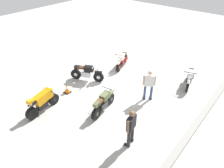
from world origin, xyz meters
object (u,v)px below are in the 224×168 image
(motorcycle_black_cruiser, at_px, (87,73))
(traffic_cone, at_px, (67,89))
(motorcycle_cream_vintage, at_px, (122,60))
(motorcycle_orange_sportbike, at_px, (42,101))
(person_in_white_shirt, at_px, (149,83))
(motorcycle_silver_cruiser, at_px, (190,77))
(motorcycle_olive_vintage, at_px, (103,103))
(person_in_black_shirt, at_px, (131,126))

(motorcycle_black_cruiser, relative_size, traffic_cone, 3.65)
(motorcycle_cream_vintage, relative_size, motorcycle_orange_sportbike, 0.97)
(motorcycle_black_cruiser, height_order, traffic_cone, motorcycle_black_cruiser)
(motorcycle_black_cruiser, bearing_deg, person_in_white_shirt, -15.73)
(traffic_cone, bearing_deg, motorcycle_silver_cruiser, 136.11)
(motorcycle_olive_vintage, height_order, motorcycle_cream_vintage, same)
(motorcycle_black_cruiser, xyz_separation_m, motorcycle_silver_cruiser, (-3.45, 4.99, 0.00))
(motorcycle_olive_vintage, relative_size, traffic_cone, 3.68)
(motorcycle_black_cruiser, height_order, motorcycle_orange_sportbike, motorcycle_orange_sportbike)
(person_in_white_shirt, bearing_deg, traffic_cone, 85.11)
(motorcycle_silver_cruiser, xyz_separation_m, person_in_white_shirt, (2.76, -1.12, 0.49))
(person_in_black_shirt, bearing_deg, motorcycle_olive_vintage, -30.88)
(motorcycle_cream_vintage, bearing_deg, motorcycle_orange_sportbike, -20.14)
(person_in_white_shirt, bearing_deg, motorcycle_olive_vintage, 115.60)
(motorcycle_black_cruiser, bearing_deg, motorcycle_olive_vintage, -55.69)
(traffic_cone, bearing_deg, person_in_black_shirt, 81.03)
(motorcycle_silver_cruiser, distance_m, person_in_white_shirt, 3.02)
(motorcycle_cream_vintage, xyz_separation_m, traffic_cone, (4.41, -0.50, -0.23))
(motorcycle_olive_vintage, height_order, motorcycle_black_cruiser, motorcycle_black_cruiser)
(motorcycle_black_cruiser, relative_size, motorcycle_orange_sportbike, 0.99)
(motorcycle_silver_cruiser, bearing_deg, motorcycle_olive_vintage, -41.46)
(motorcycle_olive_vintage, bearing_deg, person_in_black_shirt, -121.14)
(motorcycle_orange_sportbike, height_order, person_in_black_shirt, person_in_black_shirt)
(motorcycle_orange_sportbike, bearing_deg, motorcycle_olive_vintage, -55.83)
(motorcycle_cream_vintage, xyz_separation_m, person_in_white_shirt, (2.07, 3.29, 0.52))
(person_in_white_shirt, height_order, person_in_black_shirt, person_in_white_shirt)
(motorcycle_cream_vintage, height_order, person_in_white_shirt, person_in_white_shirt)
(motorcycle_black_cruiser, distance_m, person_in_black_shirt, 5.53)
(motorcycle_orange_sportbike, distance_m, person_in_black_shirt, 4.66)
(motorcycle_black_cruiser, relative_size, person_in_black_shirt, 1.11)
(motorcycle_orange_sportbike, xyz_separation_m, traffic_cone, (-1.77, -0.33, -0.33))
(motorcycle_orange_sportbike, relative_size, motorcycle_silver_cruiser, 0.96)
(motorcycle_silver_cruiser, distance_m, person_in_black_shirt, 5.89)
(motorcycle_silver_cruiser, bearing_deg, motorcycle_orange_sportbike, -50.45)
(person_in_black_shirt, bearing_deg, motorcycle_black_cruiser, -35.79)
(motorcycle_cream_vintage, distance_m, traffic_cone, 4.44)
(motorcycle_cream_vintage, bearing_deg, motorcycle_black_cruiser, -30.44)
(motorcycle_black_cruiser, relative_size, motorcycle_cream_vintage, 1.02)
(motorcycle_olive_vintage, distance_m, motorcycle_silver_cruiser, 5.50)
(motorcycle_black_cruiser, distance_m, motorcycle_orange_sportbike, 3.45)
(motorcycle_cream_vintage, height_order, motorcycle_silver_cruiser, motorcycle_silver_cruiser)
(motorcycle_silver_cruiser, xyz_separation_m, person_in_black_shirt, (5.87, -0.05, 0.48))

